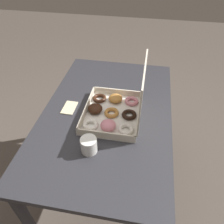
{
  "coord_description": "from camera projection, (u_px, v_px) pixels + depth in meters",
  "views": [
    {
      "loc": [
        0.94,
        0.2,
        1.62
      ],
      "look_at": [
        0.02,
        0.03,
        0.79
      ],
      "focal_mm": 35.0,
      "sensor_mm": 36.0,
      "label": 1
    }
  ],
  "objects": [
    {
      "name": "ground_plane",
      "position": [
        108.0,
        182.0,
        1.79
      ],
      "size": [
        8.0,
        8.0,
        0.0
      ],
      "primitive_type": "plane",
      "color": "#564C44"
    },
    {
      "name": "dining_table",
      "position": [
        107.0,
        126.0,
        1.36
      ],
      "size": [
        1.18,
        0.75,
        0.77
      ],
      "color": "#2D2D33",
      "rests_on": "ground_plane"
    },
    {
      "name": "donut_box",
      "position": [
        117.0,
        108.0,
        1.22
      ],
      "size": [
        0.38,
        0.32,
        0.33
      ],
      "color": "silver",
      "rests_on": "dining_table"
    },
    {
      "name": "coffee_mug",
      "position": [
        89.0,
        145.0,
        1.04
      ],
      "size": [
        0.08,
        0.08,
        0.08
      ],
      "color": "white",
      "rests_on": "dining_table"
    },
    {
      "name": "paper_napkin",
      "position": [
        69.0,
        108.0,
        1.3
      ],
      "size": [
        0.12,
        0.07,
        0.01
      ],
      "color": "beige",
      "rests_on": "dining_table"
    }
  ]
}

